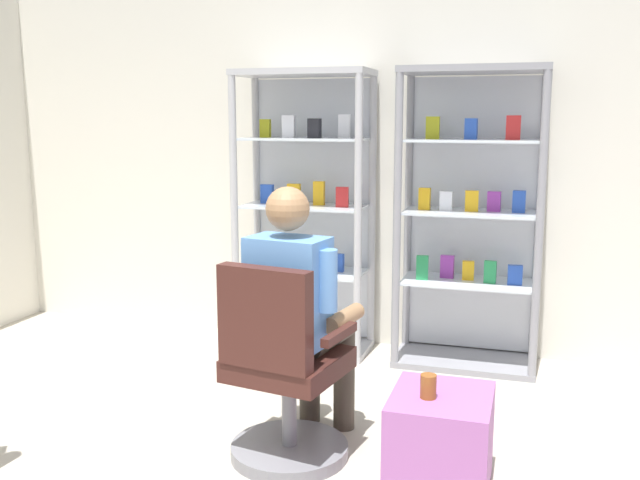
{
  "coord_description": "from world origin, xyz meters",
  "views": [
    {
      "loc": [
        0.93,
        -1.8,
        1.6
      ],
      "look_at": [
        -0.06,
        1.46,
        1.0
      ],
      "focal_mm": 39.65,
      "sensor_mm": 36.0,
      "label": 1
    }
  ],
  "objects": [
    {
      "name": "back_wall",
      "position": [
        0.0,
        3.0,
        1.35
      ],
      "size": [
        6.0,
        0.1,
        2.7
      ],
      "primitive_type": "cube",
      "color": "silver",
      "rests_on": "ground"
    },
    {
      "name": "storage_crate",
      "position": [
        0.6,
        1.07,
        0.21
      ],
      "size": [
        0.42,
        0.47,
        0.43
      ],
      "primitive_type": "cube",
      "color": "#9E599E",
      "rests_on": "ground"
    },
    {
      "name": "display_cabinet_right",
      "position": [
        0.55,
        2.76,
        0.96
      ],
      "size": [
        0.9,
        0.45,
        1.9
      ],
      "color": "gray",
      "rests_on": "ground"
    },
    {
      "name": "seated_shopkeeper",
      "position": [
        -0.1,
        1.27,
        0.71
      ],
      "size": [
        0.54,
        0.61,
        1.29
      ],
      "color": "#3F382D",
      "rests_on": "ground"
    },
    {
      "name": "display_cabinet_left",
      "position": [
        -0.55,
        2.76,
        0.97
      ],
      "size": [
        0.9,
        0.45,
        1.9
      ],
      "color": "#B7B7BC",
      "rests_on": "ground"
    },
    {
      "name": "tea_glass",
      "position": [
        0.55,
        1.02,
        0.48
      ],
      "size": [
        0.07,
        0.07,
        0.1
      ],
      "primitive_type": "cylinder",
      "color": "brown",
      "rests_on": "storage_crate"
    },
    {
      "name": "office_chair",
      "position": [
        -0.13,
        1.11,
        0.39
      ],
      "size": [
        0.6,
        0.56,
        0.96
      ],
      "color": "slate",
      "rests_on": "ground"
    }
  ]
}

